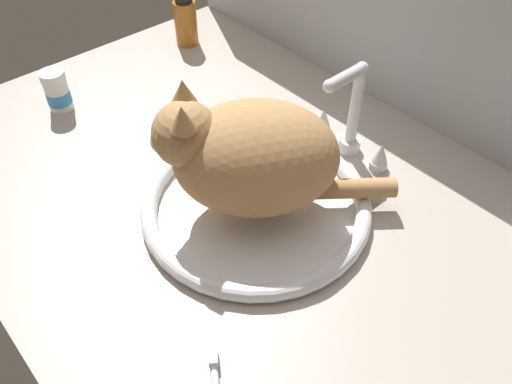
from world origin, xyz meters
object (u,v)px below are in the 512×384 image
at_px(cat, 246,156).
at_px(amber_bottle, 186,21).
at_px(pill_bottle, 57,92).
at_px(faucet, 351,120).
at_px(sink_basin, 256,204).

xyz_separation_m(cat, amber_bottle, (-0.50, 0.25, -0.06)).
relative_size(cat, pill_bottle, 4.02).
height_order(faucet, pill_bottle, faucet).
bearing_deg(pill_bottle, faucet, 34.80).
bearing_deg(sink_basin, faucet, 90.00).
xyz_separation_m(cat, pill_bottle, (-0.46, -0.09, -0.08)).
relative_size(sink_basin, amber_bottle, 3.10).
relative_size(amber_bottle, pill_bottle, 1.44).
bearing_deg(amber_bottle, cat, -26.41).
distance_m(sink_basin, amber_bottle, 0.56).
xyz_separation_m(sink_basin, faucet, (-0.00, 0.22, 0.06)).
height_order(sink_basin, cat, cat).
bearing_deg(pill_bottle, amber_bottle, 97.31).
bearing_deg(sink_basin, cat, -129.59).
xyz_separation_m(sink_basin, cat, (-0.01, -0.01, 0.10)).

